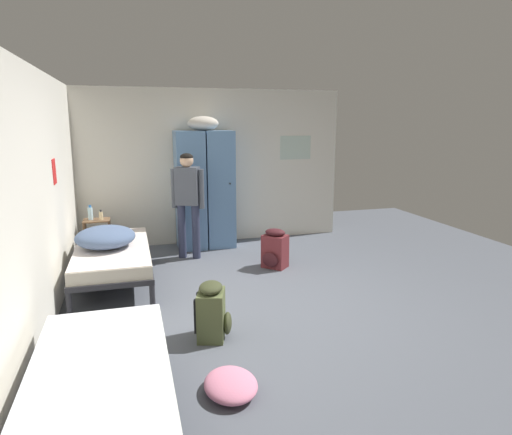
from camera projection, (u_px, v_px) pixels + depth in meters
ground_plane at (263, 307)px, 4.90m from camera, size 9.21×9.21×0.00m
room_backdrop at (139, 183)px, 5.49m from camera, size 4.39×5.82×2.51m
locker_bank at (205, 187)px, 7.09m from camera, size 0.90×0.55×2.07m
shelf_unit at (98, 234)px, 6.66m from camera, size 0.38×0.30×0.57m
bed_left_front at (100, 383)px, 2.83m from camera, size 0.90×1.90×0.49m
bed_left_rear at (113, 255)px, 5.53m from camera, size 0.90×1.90×0.49m
bedding_heap at (105, 237)px, 5.45m from camera, size 0.71×0.76×0.25m
person_traveler at (188, 196)px, 6.48m from camera, size 0.45×0.32×1.55m
water_bottle at (90, 213)px, 6.59m from camera, size 0.07×0.07×0.22m
lotion_bottle at (101, 216)px, 6.58m from camera, size 0.06×0.06×0.15m
backpack_maroon at (275, 249)px, 6.19m from camera, size 0.42×0.42×0.55m
backpack_olive at (212, 312)px, 4.17m from camera, size 0.39×0.38×0.55m
clothes_pile_pink at (231, 385)px, 3.36m from camera, size 0.40×0.50×0.13m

